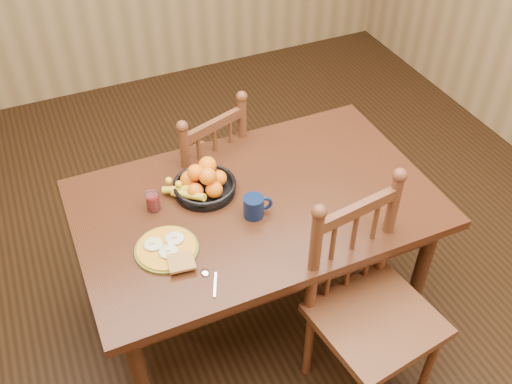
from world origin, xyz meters
name	(u,v)px	position (x,y,z in m)	size (l,w,h in m)	color
room	(256,85)	(0.00, 0.00, 1.35)	(4.52, 5.02, 2.72)	black
dining_table	(256,214)	(0.00, 0.00, 0.67)	(1.60, 1.00, 0.75)	black
chair_far	(200,177)	(-0.09, 0.56, 0.48)	(0.56, 0.55, 0.98)	#4E2B17
chair_near	(370,309)	(0.27, -0.58, 0.51)	(0.54, 0.52, 1.06)	#4E2B17
breakfast_plate	(167,249)	(-0.46, -0.13, 0.76)	(0.26, 0.29, 0.04)	#59601E
fork	(187,250)	(-0.38, -0.17, 0.75)	(0.05, 0.18, 0.00)	silver
spoon	(208,276)	(-0.35, -0.33, 0.75)	(0.06, 0.15, 0.01)	silver
coffee_mug	(255,206)	(-0.04, -0.08, 0.80)	(0.13, 0.09, 0.10)	#0A183C
juice_glass	(153,202)	(-0.44, 0.13, 0.79)	(0.06, 0.06, 0.09)	silver
fruit_bowl	(203,183)	(-0.20, 0.15, 0.81)	(0.32, 0.29, 0.17)	black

